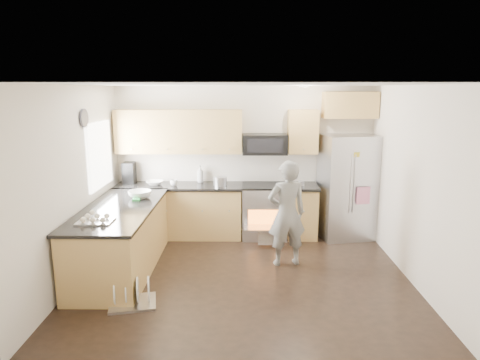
{
  "coord_description": "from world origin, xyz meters",
  "views": [
    {
      "loc": [
        0.01,
        -5.49,
        2.55
      ],
      "look_at": [
        -0.06,
        0.5,
        1.27
      ],
      "focal_mm": 32.0,
      "sensor_mm": 36.0,
      "label": 1
    }
  ],
  "objects_px": {
    "refrigerator": "(347,187)",
    "person": "(287,213)",
    "dish_rack": "(132,297)",
    "stove_range": "(264,199)"
  },
  "relations": [
    {
      "from": "refrigerator",
      "to": "person",
      "type": "distance_m",
      "value": 1.69
    },
    {
      "from": "stove_range",
      "to": "dish_rack",
      "type": "distance_m",
      "value": 3.05
    },
    {
      "from": "person",
      "to": "dish_rack",
      "type": "relative_size",
      "value": 2.51
    },
    {
      "from": "dish_rack",
      "to": "stove_range",
      "type": "bearing_deg",
      "value": 55.57
    },
    {
      "from": "stove_range",
      "to": "dish_rack",
      "type": "relative_size",
      "value": 2.88
    },
    {
      "from": "refrigerator",
      "to": "dish_rack",
      "type": "height_order",
      "value": "refrigerator"
    },
    {
      "from": "dish_rack",
      "to": "person",
      "type": "bearing_deg",
      "value": 32.39
    },
    {
      "from": "refrigerator",
      "to": "person",
      "type": "xyz_separation_m",
      "value": [
        -1.15,
        -1.23,
        -0.12
      ]
    },
    {
      "from": "refrigerator",
      "to": "stove_range",
      "type": "bearing_deg",
      "value": 170.3
    },
    {
      "from": "person",
      "to": "dish_rack",
      "type": "distance_m",
      "value": 2.42
    }
  ]
}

